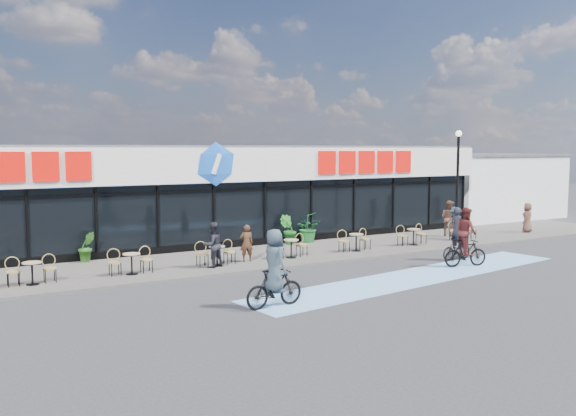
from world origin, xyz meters
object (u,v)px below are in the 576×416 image
(cyclist_b, at_px, (457,240))
(pedestrian_b, at_px, (449,218))
(potted_plant_right, at_px, (306,227))
(cyclist_a, at_px, (466,241))
(patron_left, at_px, (247,243))
(pedestrian_a, at_px, (455,223))
(potted_plant_left, at_px, (87,247))
(pedestrian_c, at_px, (528,218))
(lamp_post, at_px, (458,178))
(patron_right, at_px, (213,245))
(potted_plant_mid, at_px, (288,230))

(cyclist_b, bearing_deg, pedestrian_b, 48.02)
(potted_plant_right, height_order, cyclist_a, cyclist_a)
(patron_left, height_order, pedestrian_a, pedestrian_a)
(potted_plant_left, bearing_deg, pedestrian_c, -7.88)
(lamp_post, bearing_deg, potted_plant_right, 139.69)
(potted_plant_left, height_order, pedestrian_a, pedestrian_a)
(pedestrian_a, xyz_separation_m, pedestrian_b, (0.55, 0.95, 0.11))
(potted_plant_right, distance_m, patron_right, 7.15)
(lamp_post, xyz_separation_m, pedestrian_a, (1.45, 1.51, -2.28))
(potted_plant_mid, height_order, cyclist_a, cyclist_a)
(potted_plant_right, bearing_deg, pedestrian_a, -23.51)
(patron_left, xyz_separation_m, pedestrian_b, (11.82, 1.13, 0.17))
(potted_plant_mid, relative_size, patron_left, 0.93)
(cyclist_b, bearing_deg, potted_plant_mid, 122.82)
(potted_plant_left, height_order, patron_left, patron_left)
(lamp_post, distance_m, potted_plant_left, 16.00)
(potted_plant_mid, height_order, cyclist_b, cyclist_b)
(pedestrian_c, height_order, cyclist_b, cyclist_b)
(potted_plant_mid, relative_size, pedestrian_c, 0.87)
(potted_plant_right, xyz_separation_m, pedestrian_c, (11.72, -3.02, 0.09))
(pedestrian_c, relative_size, cyclist_b, 0.72)
(potted_plant_left, distance_m, pedestrian_c, 21.93)
(pedestrian_a, relative_size, pedestrian_b, 0.88)
(potted_plant_left, distance_m, potted_plant_right, 10.00)
(lamp_post, distance_m, patron_right, 11.66)
(potted_plant_left, xyz_separation_m, pedestrian_b, (17.18, -1.92, 0.31))
(lamp_post, xyz_separation_m, potted_plant_mid, (-6.25, 4.24, -2.39))
(potted_plant_left, bearing_deg, potted_plant_mid, -0.92)
(patron_right, relative_size, cyclist_a, 0.74)
(lamp_post, bearing_deg, pedestrian_a, 46.23)
(potted_plant_right, xyz_separation_m, cyclist_b, (3.04, -6.54, 0.03))
(pedestrian_a, relative_size, pedestrian_c, 1.02)
(potted_plant_mid, bearing_deg, cyclist_b, -57.18)
(lamp_post, relative_size, potted_plant_mid, 3.84)
(patron_left, bearing_deg, pedestrian_c, -167.16)
(potted_plant_mid, xyz_separation_m, pedestrian_a, (7.70, -2.73, 0.11))
(patron_left, xyz_separation_m, cyclist_a, (6.92, -4.66, 0.16))
(lamp_post, relative_size, cyclist_b, 2.42)
(lamp_post, xyz_separation_m, patron_right, (-11.41, 0.90, -2.22))
(cyclist_b, bearing_deg, potted_plant_left, 153.43)
(patron_left, relative_size, patron_right, 0.86)
(pedestrian_b, bearing_deg, potted_plant_left, 76.86)
(patron_left, height_order, pedestrian_b, pedestrian_b)
(potted_plant_mid, bearing_deg, lamp_post, -34.13)
(potted_plant_right, relative_size, pedestrian_c, 0.88)
(lamp_post, xyz_separation_m, potted_plant_left, (-15.18, 4.38, -2.48))
(pedestrian_c, xyz_separation_m, cyclist_b, (-8.68, -3.52, -0.06))
(potted_plant_right, relative_size, cyclist_a, 0.60)
(potted_plant_left, bearing_deg, cyclist_b, -26.57)
(potted_plant_left, height_order, potted_plant_right, potted_plant_right)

